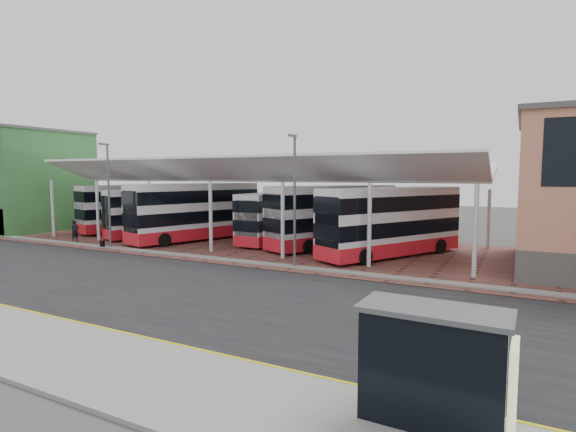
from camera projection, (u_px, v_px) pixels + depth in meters
name	position (u px, v px, depth m)	size (l,w,h in m)	color
ground	(204.00, 287.00, 22.85)	(140.00, 140.00, 0.00)	#3E403B
road	(191.00, 291.00, 21.96)	(120.00, 14.00, 0.02)	black
forecourt	(335.00, 251.00, 33.40)	(72.00, 16.00, 0.06)	brown
sidewalk	(34.00, 344.00, 14.89)	(120.00, 4.00, 0.14)	slate
north_kerb	(266.00, 264.00, 28.31)	(120.00, 0.80, 0.14)	slate
yellow_line_near	(86.00, 328.00, 16.66)	(120.00, 0.12, 0.01)	gold
yellow_line_far	(93.00, 325.00, 16.93)	(120.00, 0.12, 0.01)	gold
canopy	(250.00, 174.00, 37.39)	(37.00, 11.63, 7.07)	silver
shop_green	(36.00, 181.00, 45.89)	(6.40, 10.20, 10.22)	#387438
lamp_west	(109.00, 192.00, 34.44)	(0.16, 0.90, 8.07)	#56575C
lamp_east	(294.00, 197.00, 27.07)	(0.16, 0.90, 8.07)	#56575C
bus_0	(137.00, 208.00, 45.12)	(5.95, 11.51, 4.64)	white
bus_1	(164.00, 213.00, 41.13)	(6.22, 10.61, 4.32)	white
bus_2	(195.00, 212.00, 38.68)	(6.14, 12.16, 4.90)	white
bus_3	(277.00, 217.00, 38.14)	(2.63, 10.10, 4.15)	white
bus_4	(333.00, 217.00, 35.08)	(7.32, 11.69, 4.80)	white
bus_5	(391.00, 222.00, 31.02)	(7.82, 11.44, 4.76)	white
pedestrian	(75.00, 231.00, 37.52)	(0.68, 0.45, 1.88)	black
suitcase	(102.00, 244.00, 34.83)	(0.31, 0.22, 0.53)	black
bus_shelter	(444.00, 358.00, 9.58)	(3.33, 1.59, 2.63)	black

